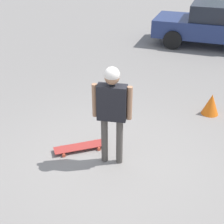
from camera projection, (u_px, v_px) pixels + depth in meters
ground_plane at (112, 161)px, 5.44m from camera, size 220.00×220.00×0.00m
person at (112, 104)px, 4.89m from camera, size 0.30×0.62×1.74m
skateboard at (80, 147)px, 5.69m from camera, size 0.45×0.98×0.08m
car_parked_near at (215, 25)px, 10.83m from camera, size 3.16×4.43×1.44m
traffic_cone at (211, 104)px, 6.77m from camera, size 0.37×0.37×0.47m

